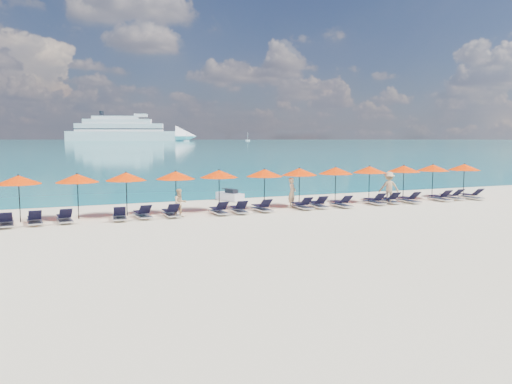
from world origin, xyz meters
name	(u,v)px	position (x,y,z in m)	size (l,w,h in m)	color
ground	(280,224)	(0.00, 0.00, 0.00)	(1400.00, 1400.00, 0.00)	beige
sea	(61,141)	(0.00, 660.00, 0.01)	(1600.00, 1300.00, 0.01)	#1FA9B2
cruise_ship	(133,132)	(77.54, 575.41, 10.75)	(149.16, 63.72, 41.32)	white
sailboat_near	(186,141)	(116.21, 478.77, 1.04)	(5.53, 1.84, 10.14)	white
sailboat_far	(248,140)	(216.17, 564.22, 1.06)	(5.62, 1.87, 10.31)	white
jetski	(230,196)	(0.73, 9.20, 0.30)	(1.36, 2.18, 0.73)	white
beachgoer_a	(292,193)	(2.95, 4.79, 0.86)	(0.63, 0.41, 1.71)	tan
beachgoer_b	(180,203)	(-3.80, 3.79, 0.72)	(0.70, 0.40, 1.44)	tan
beachgoer_c	(389,187)	(9.53, 4.64, 0.95)	(1.22, 0.57, 1.89)	tan
umbrella_2	(18,180)	(-11.18, 5.15, 2.02)	(2.10, 2.10, 2.28)	black
umbrella_3	(77,178)	(-8.57, 5.13, 2.02)	(2.10, 2.10, 2.28)	black
umbrella_4	(126,177)	(-6.22, 5.28, 2.02)	(2.10, 2.10, 2.28)	black
umbrella_5	(176,175)	(-3.68, 5.18, 2.02)	(2.10, 2.10, 2.28)	black
umbrella_6	(219,174)	(-1.25, 5.30, 2.02)	(2.10, 2.10, 2.28)	black
umbrella_7	(264,173)	(1.35, 5.06, 2.02)	(2.10, 2.10, 2.28)	black
umbrella_8	(299,172)	(3.60, 5.18, 2.02)	(2.10, 2.10, 2.28)	black
umbrella_9	(336,171)	(6.09, 5.27, 2.02)	(2.10, 2.10, 2.28)	black
umbrella_10	(369,170)	(8.55, 5.32, 2.02)	(2.10, 2.10, 2.28)	black
umbrella_11	(404,169)	(11.07, 5.20, 2.02)	(2.10, 2.10, 2.28)	black
umbrella_12	(433,168)	(13.52, 5.32, 2.02)	(2.10, 2.10, 2.28)	black
umbrella_13	(464,167)	(16.00, 5.12, 2.02)	(2.10, 2.10, 2.28)	black
lounger_3	(6,222)	(-11.70, 3.97, 0.24)	(0.72, 1.73, 0.66)	silver
lounger_4	(35,220)	(-10.53, 4.13, 0.24)	(0.76, 1.75, 0.66)	silver
lounger_5	(65,218)	(-9.24, 4.17, 0.24)	(0.78, 1.75, 0.66)	silver
lounger_6	(120,216)	(-6.75, 3.93, 0.24)	(0.78, 1.75, 0.66)	silver
lounger_7	(143,214)	(-5.63, 4.07, 0.24)	(0.77, 1.75, 0.66)	silver
lounger_8	(171,212)	(-4.23, 4.03, 0.24)	(0.67, 1.72, 0.66)	silver
lounger_9	(219,210)	(-1.75, 3.85, 0.24)	(0.67, 1.72, 0.66)	silver
lounger_10	(239,209)	(-0.64, 3.83, 0.24)	(0.74, 1.74, 0.66)	silver
lounger_11	(262,207)	(0.74, 3.97, 0.24)	(0.67, 1.72, 0.66)	silver
lounger_12	(302,205)	(3.15, 3.95, 0.24)	(0.67, 1.72, 0.66)	silver
lounger_13	(318,204)	(4.23, 4.06, 0.24)	(0.76, 1.75, 0.66)	silver
lounger_14	(341,203)	(5.62, 3.79, 0.24)	(0.63, 1.70, 0.66)	silver
lounger_15	(375,201)	(8.09, 4.06, 0.24)	(0.70, 1.73, 0.66)	silver
lounger_16	(389,200)	(9.21, 4.12, 0.24)	(0.75, 1.74, 0.66)	silver
lounger_17	(409,199)	(10.47, 3.89, 0.24)	(0.65, 1.71, 0.66)	silver
lounger_18	(440,197)	(12.95, 3.94, 0.24)	(0.65, 1.71, 0.66)	silver
lounger_19	(452,196)	(14.11, 4.16, 0.24)	(0.70, 1.73, 0.66)	silver
lounger_20	(471,196)	(15.44, 3.87, 0.24)	(0.67, 1.72, 0.66)	silver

